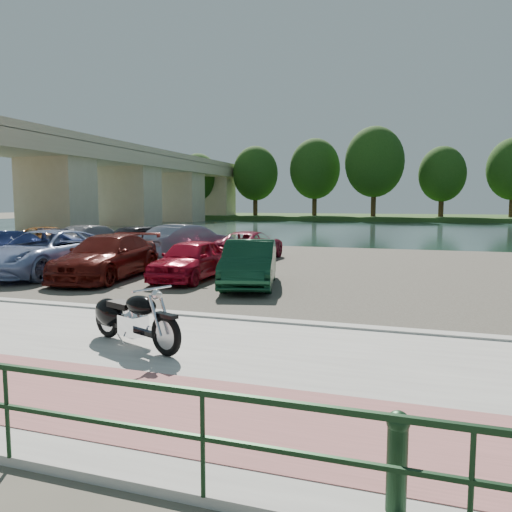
# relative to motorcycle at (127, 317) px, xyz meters

# --- Properties ---
(ground) EXTENTS (200.00, 200.00, 0.00)m
(ground) POSITION_rel_motorcycle_xyz_m (1.07, 0.33, -0.56)
(ground) COLOR #595447
(ground) RESTS_ON ground
(promenade) EXTENTS (60.00, 6.00, 0.10)m
(promenade) POSITION_rel_motorcycle_xyz_m (1.07, -0.67, -0.51)
(promenade) COLOR #A09D97
(promenade) RESTS_ON ground
(pink_path) EXTENTS (60.00, 2.00, 0.01)m
(pink_path) POSITION_rel_motorcycle_xyz_m (1.07, -2.17, -0.46)
(pink_path) COLOR #935453
(pink_path) RESTS_ON promenade
(kerb) EXTENTS (60.00, 0.30, 0.14)m
(kerb) POSITION_rel_motorcycle_xyz_m (1.07, 2.33, -0.49)
(kerb) COLOR #A09D97
(kerb) RESTS_ON ground
(parking_lot) EXTENTS (60.00, 18.00, 0.04)m
(parking_lot) POSITION_rel_motorcycle_xyz_m (1.07, 11.33, -0.54)
(parking_lot) COLOR #3F3C33
(parking_lot) RESTS_ON ground
(river) EXTENTS (120.00, 40.00, 0.00)m
(river) POSITION_rel_motorcycle_xyz_m (1.07, 40.33, -0.56)
(river) COLOR #182B27
(river) RESTS_ON ground
(far_bank) EXTENTS (120.00, 24.00, 0.60)m
(far_bank) POSITION_rel_motorcycle_xyz_m (1.07, 72.33, -0.26)
(far_bank) COLOR #224017
(far_bank) RESTS_ON ground
(bridge) EXTENTS (7.00, 56.00, 8.55)m
(bridge) POSITION_rel_motorcycle_xyz_m (-26.93, 41.35, 4.96)
(bridge) COLOR tan
(bridge) RESTS_ON ground
(railing) EXTENTS (24.04, 0.05, 0.90)m
(railing) POSITION_rel_motorcycle_xyz_m (1.07, -3.67, 0.23)
(railing) COLOR black
(railing) RESTS_ON promenade
(far_trees) EXTENTS (70.25, 10.68, 12.52)m
(far_trees) POSITION_rel_motorcycle_xyz_m (5.43, 66.12, 6.93)
(far_trees) COLOR #3B2715
(far_trees) RESTS_ON far_bank
(motorcycle) EXTENTS (2.21, 1.14, 1.05)m
(motorcycle) POSITION_rel_motorcycle_xyz_m (0.00, 0.00, 0.00)
(motorcycle) COLOR black
(motorcycle) RESTS_ON promenade
(car_2) EXTENTS (2.61, 5.53, 1.53)m
(car_2) POSITION_rel_motorcycle_xyz_m (-7.51, 6.61, 0.24)
(car_2) COLOR #8596C2
(car_2) RESTS_ON parking_lot
(car_3) EXTENTS (2.52, 5.09, 1.42)m
(car_3) POSITION_rel_motorcycle_xyz_m (-4.97, 6.51, 0.19)
(car_3) COLOR #4F0F0B
(car_3) RESTS_ON parking_lot
(car_4) EXTENTS (1.61, 3.85, 1.30)m
(car_4) POSITION_rel_motorcycle_xyz_m (-2.28, 7.12, 0.13)
(car_4) COLOR #A90B23
(car_4) RESTS_ON parking_lot
(car_5) EXTENTS (2.41, 4.34, 1.36)m
(car_5) POSITION_rel_motorcycle_xyz_m (-0.10, 6.59, 0.16)
(car_5) COLOR #0F3922
(car_5) RESTS_ON parking_lot
(car_6) EXTENTS (3.55, 5.18, 1.32)m
(car_6) POSITION_rel_motorcycle_xyz_m (-12.55, 12.52, 0.14)
(car_6) COLOR #A76226
(car_6) RESTS_ON parking_lot
(car_7) EXTENTS (2.47, 5.16, 1.45)m
(car_7) POSITION_rel_motorcycle_xyz_m (-9.84, 12.47, 0.20)
(car_7) COLOR gray
(car_7) RESTS_ON parking_lot
(car_8) EXTENTS (2.81, 4.67, 1.49)m
(car_8) POSITION_rel_motorcycle_xyz_m (-7.60, 13.18, 0.22)
(car_8) COLOR black
(car_8) RESTS_ON parking_lot
(car_9) EXTENTS (3.15, 4.89, 1.52)m
(car_9) POSITION_rel_motorcycle_xyz_m (-4.95, 12.39, 0.24)
(car_9) COLOR slate
(car_9) RESTS_ON parking_lot
(car_10) EXTENTS (2.08, 4.49, 1.25)m
(car_10) POSITION_rel_motorcycle_xyz_m (-2.37, 13.14, 0.10)
(car_10) COLOR maroon
(car_10) RESTS_ON parking_lot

